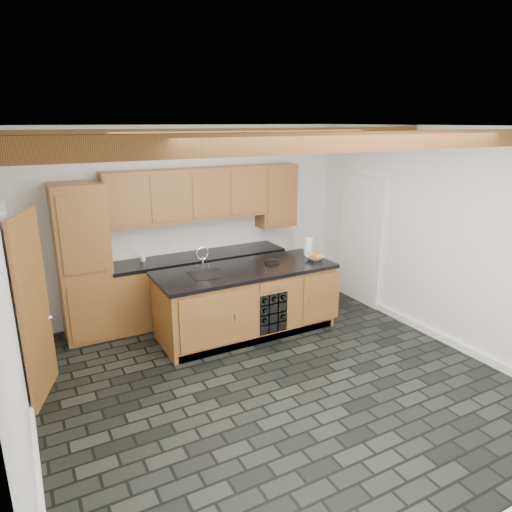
# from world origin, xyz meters

# --- Properties ---
(ground) EXTENTS (5.00, 5.00, 0.00)m
(ground) POSITION_xyz_m (0.00, 0.00, 0.00)
(ground) COLOR black
(ground) RESTS_ON ground
(room_shell) EXTENTS (5.01, 5.00, 5.00)m
(room_shell) POSITION_xyz_m (-0.09, 0.53, 1.53)
(room_shell) COLOR white
(room_shell) RESTS_ON ground
(back_cabinetry) EXTENTS (3.65, 0.62, 2.20)m
(back_cabinetry) POSITION_xyz_m (-0.38, 2.24, 0.98)
(back_cabinetry) COLOR brown
(back_cabinetry) RESTS_ON ground
(island) EXTENTS (2.48, 0.96, 0.93)m
(island) POSITION_xyz_m (0.31, 1.28, 0.47)
(island) COLOR brown
(island) RESTS_ON ground
(faucet) EXTENTS (0.45, 0.40, 0.34)m
(faucet) POSITION_xyz_m (-0.25, 1.33, 0.96)
(faucet) COLOR black
(faucet) RESTS_ON island
(kitchen_scale) EXTENTS (0.20, 0.14, 0.06)m
(kitchen_scale) POSITION_xyz_m (0.73, 1.33, 0.96)
(kitchen_scale) COLOR black
(kitchen_scale) RESTS_ON island
(fruit_bowl) EXTENTS (0.26, 0.26, 0.06)m
(fruit_bowl) POSITION_xyz_m (1.36, 1.18, 0.96)
(fruit_bowl) COLOR beige
(fruit_bowl) RESTS_ON island
(fruit_cluster) EXTENTS (0.16, 0.17, 0.07)m
(fruit_cluster) POSITION_xyz_m (1.36, 1.18, 0.99)
(fruit_cluster) COLOR #AC2B16
(fruit_cluster) RESTS_ON fruit_bowl
(paper_towel) EXTENTS (0.12, 0.12, 0.26)m
(paper_towel) POSITION_xyz_m (1.42, 1.44, 1.06)
(paper_towel) COLOR white
(paper_towel) RESTS_ON island
(mug) EXTENTS (0.11, 0.11, 0.09)m
(mug) POSITION_xyz_m (-0.84, 2.28, 0.97)
(mug) COLOR white
(mug) RESTS_ON back_cabinetry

